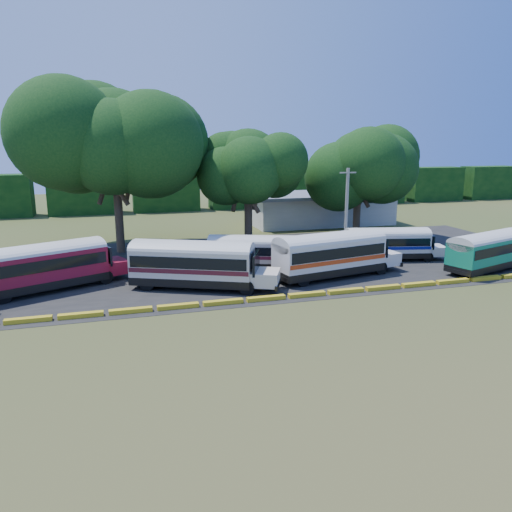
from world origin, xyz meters
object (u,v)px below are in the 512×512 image
object	(u,v)px
bus_red	(46,264)
bus_cream_west	(196,262)
bus_teal	(490,249)
bus_white_red	(332,252)
tree_west	(114,141)

from	to	relation	value
bus_red	bus_cream_west	distance (m)	10.72
bus_cream_west	bus_teal	xyz separation A→B (m)	(24.39, -1.86, -0.13)
bus_white_red	tree_west	size ratio (longest dim) A/B	0.74
bus_white_red	bus_teal	world-z (taller)	bus_white_red
bus_cream_west	bus_white_red	size ratio (longest dim) A/B	0.96
bus_red	bus_teal	size ratio (longest dim) A/B	1.05
bus_red	bus_cream_west	bearing A→B (deg)	-37.58
bus_white_red	tree_west	world-z (taller)	tree_west
bus_teal	tree_west	bearing A→B (deg)	133.50
bus_cream_west	bus_red	bearing A→B (deg)	-168.41
bus_cream_west	bus_white_red	distance (m)	10.89
bus_cream_west	tree_west	size ratio (longest dim) A/B	0.71
bus_red	bus_cream_west	size ratio (longest dim) A/B	0.99
bus_red	bus_teal	distance (m)	35.09
bus_red	tree_west	distance (m)	15.61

